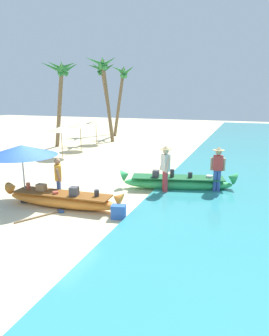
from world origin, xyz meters
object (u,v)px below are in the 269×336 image
at_px(patio_umbrella_large, 21,151).
at_px(palm_tree_far_behind, 61,77).
at_px(boat_orange_foreground, 62,199).
at_px(palm_tree_tall_inland, 122,81).
at_px(person_vendor_hatted, 165,166).
at_px(palm_tree_leaning_seaward, 103,76).
at_px(cooler_box, 119,212).
at_px(person_vendor_assistant, 218,167).
at_px(paddle, 47,214).
at_px(palm_tree_mid_cluster, 104,75).
at_px(person_tourist_customer, 58,177).
at_px(boat_green_midground, 177,182).

height_order(patio_umbrella_large, palm_tree_far_behind, palm_tree_far_behind).
distance_m(boat_orange_foreground, palm_tree_far_behind, 13.46).
xyz_separation_m(patio_umbrella_large, palm_tree_tall_inland, (-3.83, 17.76, 3.16)).
bearing_deg(person_vendor_hatted, boat_orange_foreground, -137.81).
height_order(palm_tree_leaning_seaward, cooler_box, palm_tree_leaning_seaward).
distance_m(person_vendor_assistant, palm_tree_leaning_seaward, 20.17).
bearing_deg(person_vendor_hatted, cooler_box, -103.99).
distance_m(palm_tree_tall_inland, paddle, 19.90).
height_order(palm_tree_tall_inland, palm_tree_far_behind, palm_tree_tall_inland).
distance_m(boat_orange_foreground, paddle, 0.83).
bearing_deg(palm_tree_tall_inland, palm_tree_mid_cluster, -91.68).
distance_m(palm_tree_tall_inland, palm_tree_far_behind, 7.38).
distance_m(palm_tree_mid_cluster, paddle, 16.82).
bearing_deg(palm_tree_mid_cluster, patio_umbrella_large, -74.60).
relative_size(person_tourist_customer, cooler_box, 3.64).
relative_size(person_vendor_assistant, palm_tree_leaning_seaward, 0.27).
bearing_deg(person_tourist_customer, boat_orange_foreground, -46.43).
height_order(person_tourist_customer, patio_umbrella_large, patio_umbrella_large).
bearing_deg(person_vendor_assistant, boat_green_midground, -177.02).
relative_size(palm_tree_tall_inland, cooler_box, 14.95).
bearing_deg(palm_tree_far_behind, person_vendor_hatted, -39.08).
bearing_deg(person_vendor_assistant, patio_umbrella_large, -151.39).
relative_size(palm_tree_far_behind, paddle, 4.17).
xyz_separation_m(person_vendor_assistant, palm_tree_leaning_seaward, (-12.43, 15.25, 4.46)).
relative_size(boat_green_midground, patio_umbrella_large, 1.89).
bearing_deg(boat_orange_foreground, palm_tree_far_behind, 123.37).
relative_size(person_vendor_hatted, palm_tree_far_behind, 0.30).
xyz_separation_m(palm_tree_far_behind, cooler_box, (9.09, -10.74, -4.79)).
bearing_deg(boat_green_midground, boat_orange_foreground, -134.09).
distance_m(boat_orange_foreground, person_vendor_hatted, 3.93).
distance_m(boat_green_midground, person_tourist_customer, 4.62).
height_order(person_tourist_customer, palm_tree_leaning_seaward, palm_tree_leaning_seaward).
xyz_separation_m(person_vendor_hatted, person_vendor_assistant, (1.83, 0.77, -0.03)).
height_order(person_vendor_assistant, palm_tree_leaning_seaward, palm_tree_leaning_seaward).
relative_size(palm_tree_tall_inland, paddle, 4.39).
bearing_deg(cooler_box, boat_orange_foreground, 161.32).
xyz_separation_m(person_tourist_customer, cooler_box, (2.57, -0.65, -0.67)).
bearing_deg(palm_tree_tall_inland, palm_tree_far_behind, -102.49).
bearing_deg(patio_umbrella_large, boat_orange_foreground, 0.84).
height_order(boat_green_midground, patio_umbrella_large, patio_umbrella_large).
distance_m(boat_orange_foreground, person_tourist_customer, 0.86).
relative_size(palm_tree_tall_inland, palm_tree_mid_cluster, 0.95).
bearing_deg(palm_tree_leaning_seaward, palm_tree_mid_cluster, -62.17).
relative_size(boat_orange_foreground, paddle, 2.97).
bearing_deg(person_vendor_assistant, palm_tree_tall_inland, 124.87).
xyz_separation_m(palm_tree_tall_inland, cooler_box, (7.50, -17.94, -4.79)).
height_order(palm_tree_leaning_seaward, paddle, palm_tree_leaning_seaward).
bearing_deg(patio_umbrella_large, palm_tree_far_behind, 117.20).
xyz_separation_m(boat_green_midground, palm_tree_mid_cluster, (-8.62, 10.97, 5.02)).
bearing_deg(palm_tree_far_behind, cooler_box, -49.75).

